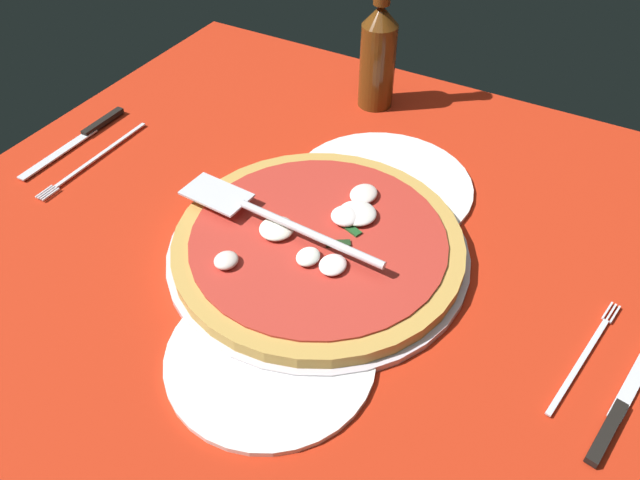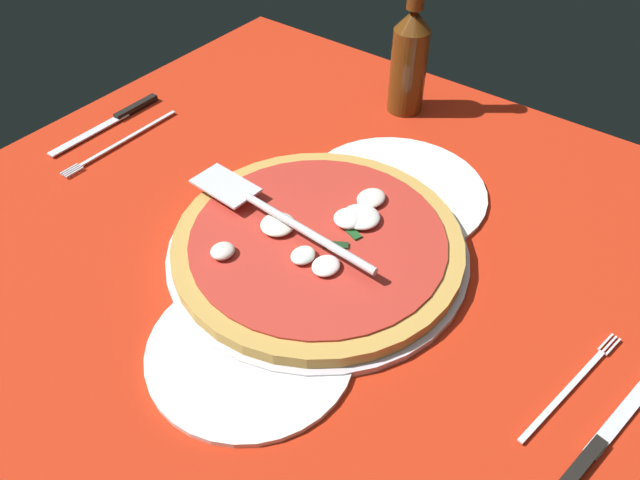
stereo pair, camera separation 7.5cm
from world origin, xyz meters
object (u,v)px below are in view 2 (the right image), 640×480
dinner_plate_right (251,350)px  pizza_server (273,213)px  beer_bottle (410,56)px  dinner_plate_left (395,192)px  place_setting_far (586,415)px  place_setting_near (118,132)px  pizza (320,240)px

dinner_plate_right → pizza_server: size_ratio=0.78×
dinner_plate_right → beer_bottle: bearing=-166.4°
beer_bottle → dinner_plate_left: bearing=28.2°
pizza_server → place_setting_far: (0.71, 40.62, -4.54)cm
pizza_server → place_setting_near: 36.10cm
pizza → beer_bottle: 37.10cm
pizza → beer_bottle: beer_bottle is taller
pizza → place_setting_near: 41.53cm
place_setting_near → place_setting_far: bearing=86.4°
pizza → pizza_server: (1.85, -5.83, 2.64)cm
dinner_plate_right → dinner_plate_left: bearing=-176.4°
dinner_plate_left → beer_bottle: beer_bottle is taller
dinner_plate_right → beer_bottle: 54.13cm
pizza → place_setting_far: bearing=85.8°
pizza_server → place_setting_far: bearing=-177.6°
pizza_server → beer_bottle: 37.48cm
dinner_plate_left → pizza: size_ratio=0.71×
pizza_server → beer_bottle: beer_bottle is taller
pizza_server → dinner_plate_left: bearing=-108.9°
place_setting_far → place_setting_near: bearing=96.9°
place_setting_near → dinner_plate_right: bearing=67.1°
dinner_plate_right → beer_bottle: beer_bottle is taller
pizza → place_setting_near: (-1.98, -41.44, -1.90)cm
dinner_plate_left → place_setting_near: size_ratio=1.12×
pizza_server → place_setting_far: 40.88cm
beer_bottle → dinner_plate_right: bearing=13.6°
dinner_plate_left → place_setting_far: bearing=61.7°
place_setting_far → beer_bottle: (-37.73, -44.03, 9.28)cm
pizza → dinner_plate_left: bearing=175.2°
dinner_plate_left → beer_bottle: size_ratio=1.03×
pizza → place_setting_near: bearing=-92.7°
dinner_plate_left → dinner_plate_right: same height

